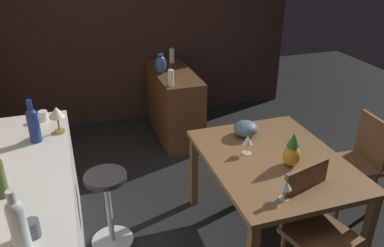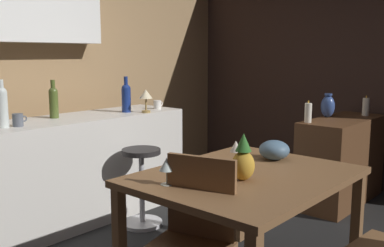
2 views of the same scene
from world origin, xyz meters
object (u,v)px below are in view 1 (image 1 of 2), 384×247
Objects in this scene: chair_near_window at (313,225)px; dining_table at (273,167)px; wine_bottle_clear at (18,224)px; pillar_candle_short at (172,56)px; pineapple_centerpiece at (292,152)px; pillar_candle_tall at (171,78)px; cup_slate at (32,228)px; chair_by_doorway at (357,161)px; vase_ceramic_blue at (161,64)px; wine_bottle_cobalt at (33,123)px; bar_stool at (109,208)px; counter_lamp at (57,114)px; cup_white at (43,116)px; sideboard_cabinet at (174,104)px; fruit_bowl at (246,129)px; wine_glass_left at (286,185)px; wine_glass_right at (248,141)px.

dining_table is at bearing 3.62° from chair_near_window.
wine_bottle_clear is 1.74× the size of pillar_candle_short.
pineapple_centerpiece is at bearing -174.68° from pillar_candle_short.
cup_slate is at bearing 148.23° from pillar_candle_tall.
chair_near_window is at bearing -176.06° from pillar_candle_short.
chair_near_window is at bearing -168.41° from pillar_candle_tall.
vase_ceramic_blue is (1.87, 1.28, 0.44)m from chair_by_doorway.
wine_bottle_cobalt is at bearing 80.50° from chair_by_doorway.
wine_bottle_cobalt is at bearing 1.05° from cup_slate.
chair_near_window is at bearing 175.29° from pineapple_centerpiece.
chair_by_doorway is 4.41× the size of pillar_candle_short.
chair_near_window is 8.19× the size of cup_slate.
counter_lamp reaches higher than bar_stool.
cup_slate is 1.02× the size of cup_white.
counter_lamp is (1.13, 1.55, 0.55)m from chair_near_window.
pillar_candle_short reaches higher than bar_stool.
counter_lamp is (0.62, 1.52, 0.40)m from dining_table.
wine_bottle_clear is 3.20× the size of cup_white.
dining_table is at bearing -173.06° from sideboard_cabinet.
fruit_bowl is at bearing -84.87° from bar_stool.
sideboard_cabinet is 9.85× the size of cup_slate.
pillar_candle_short reaches higher than cup_slate.
pillar_candle_tall is at bearing -62.18° from cup_white.
cup_white is at bearing 117.82° from pillar_candle_tall.
cup_white is (0.88, 1.64, 0.28)m from dining_table.
wine_bottle_clear is 1.75× the size of pillar_candle_tall.
sideboard_cabinet is 7.45× the size of wine_glass_left.
vase_ceramic_blue is (2.08, 0.46, 0.08)m from pineapple_centerpiece.
fruit_bowl reaches higher than bar_stool.
wine_bottle_cobalt is at bearing 135.11° from sideboard_cabinet.
wine_glass_right is at bearing -1.84° from wine_glass_left.
pillar_candle_tall is at bearing 14.18° from dining_table.
pillar_candle_short reaches higher than dining_table.
chair_near_window is 0.52m from pineapple_centerpiece.
pillar_candle_tall is 0.42m from vase_ceramic_blue.
bar_stool is at bearing -27.35° from cup_slate.
wine_bottle_clear is at bearing 171.54° from counter_lamp.
wine_bottle_cobalt reaches higher than bar_stool.
wine_bottle_cobalt is (0.53, 1.69, 0.39)m from dining_table.
cup_white is at bearing 61.86° from dining_table.
cup_slate reaches higher than dining_table.
wine_glass_left is 0.43m from pineapple_centerpiece.
fruit_bowl is at bearing -58.19° from wine_bottle_clear.
fruit_bowl is at bearing 5.33° from chair_near_window.
dining_table is 1.88m from cup_white.
chair_by_doorway is 0.92m from pineapple_centerpiece.
wine_bottle_clear is 1.25m from counter_lamp.
pineapple_centerpiece reaches higher than chair_near_window.
chair_near_window is 4.56× the size of fruit_bowl.
cup_white reaches higher than chair_near_window.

